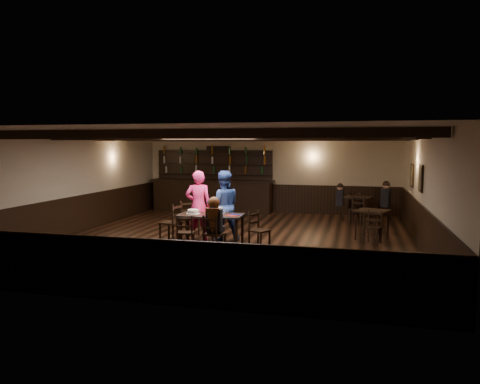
% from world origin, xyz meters
% --- Properties ---
extents(ground, '(10.00, 10.00, 0.00)m').
position_xyz_m(ground, '(0.00, 0.00, 0.00)').
color(ground, black).
rests_on(ground, ground).
extents(room_shell, '(9.02, 10.02, 2.71)m').
position_xyz_m(room_shell, '(0.01, 0.04, 1.75)').
color(room_shell, beige).
rests_on(room_shell, ground).
extents(dining_table, '(1.53, 0.79, 0.75)m').
position_xyz_m(dining_table, '(-0.35, -0.83, 0.67)').
color(dining_table, black).
rests_on(dining_table, ground).
extents(chair_near_left, '(0.45, 0.44, 0.82)m').
position_xyz_m(chair_near_left, '(-0.74, -1.54, 0.48)').
color(chair_near_left, black).
rests_on(chair_near_left, ground).
extents(chair_near_right, '(0.51, 0.50, 0.86)m').
position_xyz_m(chair_near_right, '(-0.06, -1.67, 0.50)').
color(chair_near_right, black).
rests_on(chair_near_right, ground).
extents(chair_end_left, '(0.51, 0.53, 0.98)m').
position_xyz_m(chair_end_left, '(-1.35, -0.72, 0.57)').
color(chair_end_left, black).
rests_on(chair_end_left, ground).
extents(chair_end_right, '(0.52, 0.53, 0.87)m').
position_xyz_m(chair_end_right, '(0.78, -0.90, 0.51)').
color(chair_end_right, black).
rests_on(chair_end_right, ground).
extents(chair_far_pushed, '(0.59, 0.59, 0.91)m').
position_xyz_m(chair_far_pushed, '(-1.35, 0.32, 0.53)').
color(chair_far_pushed, black).
rests_on(chair_far_pushed, ground).
extents(woman_pink, '(0.72, 0.56, 1.76)m').
position_xyz_m(woman_pink, '(-0.83, -0.35, 0.88)').
color(woman_pink, '#F73268').
rests_on(woman_pink, ground).
extents(man_blue, '(1.03, 0.92, 1.75)m').
position_xyz_m(man_blue, '(-0.24, -0.16, 0.88)').
color(man_blue, navy).
rests_on(man_blue, ground).
extents(seated_person, '(0.34, 0.51, 0.83)m').
position_xyz_m(seated_person, '(-0.03, -1.62, 0.83)').
color(seated_person, black).
rests_on(seated_person, ground).
extents(cake, '(0.33, 0.33, 0.10)m').
position_xyz_m(cake, '(-0.80, -0.83, 0.80)').
color(cake, white).
rests_on(cake, dining_table).
extents(plate_stack_a, '(0.15, 0.15, 0.14)m').
position_xyz_m(plate_stack_a, '(-0.35, -0.89, 0.82)').
color(plate_stack_a, white).
rests_on(plate_stack_a, dining_table).
extents(plate_stack_b, '(0.15, 0.15, 0.17)m').
position_xyz_m(plate_stack_b, '(-0.15, -0.78, 0.84)').
color(plate_stack_b, white).
rests_on(plate_stack_b, dining_table).
extents(tea_light, '(0.06, 0.06, 0.06)m').
position_xyz_m(tea_light, '(-0.25, -0.71, 0.78)').
color(tea_light, '#A5A8AD').
rests_on(tea_light, dining_table).
extents(salt_shaker, '(0.03, 0.03, 0.08)m').
position_xyz_m(salt_shaker, '(-0.03, -0.94, 0.79)').
color(salt_shaker, silver).
rests_on(salt_shaker, dining_table).
extents(pepper_shaker, '(0.03, 0.03, 0.09)m').
position_xyz_m(pepper_shaker, '(0.06, -0.92, 0.80)').
color(pepper_shaker, '#A5A8AD').
rests_on(pepper_shaker, dining_table).
extents(drink_glass, '(0.06, 0.06, 0.09)m').
position_xyz_m(drink_glass, '(-0.11, -0.75, 0.80)').
color(drink_glass, silver).
rests_on(drink_glass, dining_table).
extents(menu_red, '(0.32, 0.24, 0.00)m').
position_xyz_m(menu_red, '(0.18, -0.88, 0.75)').
color(menu_red, maroon).
rests_on(menu_red, dining_table).
extents(menu_blue, '(0.35, 0.30, 0.00)m').
position_xyz_m(menu_blue, '(0.21, -0.74, 0.75)').
color(menu_blue, '#101050').
rests_on(menu_blue, dining_table).
extents(bar_counter, '(4.49, 0.70, 2.20)m').
position_xyz_m(bar_counter, '(-2.05, 4.72, 0.73)').
color(bar_counter, black).
rests_on(bar_counter, ground).
extents(back_table_a, '(0.97, 0.97, 0.75)m').
position_xyz_m(back_table_a, '(3.39, 0.87, 0.64)').
color(back_table_a, black).
rests_on(back_table_a, ground).
extents(back_table_b, '(1.01, 1.01, 0.75)m').
position_xyz_m(back_table_b, '(3.01, 3.88, 0.65)').
color(back_table_b, black).
rests_on(back_table_b, ground).
extents(bg_patron_left, '(0.25, 0.37, 0.72)m').
position_xyz_m(bg_patron_left, '(2.48, 3.76, 0.82)').
color(bg_patron_left, black).
rests_on(bg_patron_left, ground).
extents(bg_patron_right, '(0.34, 0.44, 0.81)m').
position_xyz_m(bg_patron_right, '(3.89, 3.86, 0.87)').
color(bg_patron_right, black).
rests_on(bg_patron_right, ground).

